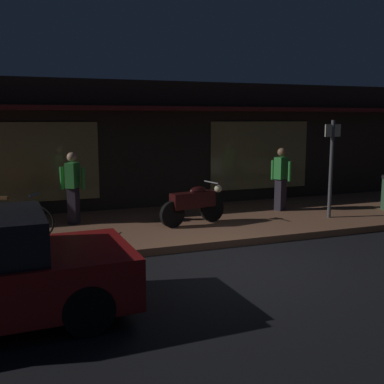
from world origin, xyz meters
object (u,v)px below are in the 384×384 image
at_px(motorcycle, 194,203).
at_px(bicycle_parked, 16,220).
at_px(person_photographer, 73,186).
at_px(person_bystander, 281,178).
at_px(sign_post, 331,163).

height_order(motorcycle, bicycle_parked, motorcycle).
bearing_deg(person_photographer, person_bystander, -3.45).
relative_size(person_photographer, sign_post, 0.70).
bearing_deg(sign_post, motorcycle, 172.03).
height_order(motorcycle, person_bystander, person_bystander).
distance_m(bicycle_parked, person_bystander, 6.68).
bearing_deg(motorcycle, person_photographer, 157.62).
bearing_deg(motorcycle, bicycle_parked, 177.06).
bearing_deg(sign_post, person_bystander, 118.14).
xyz_separation_m(motorcycle, person_bystander, (2.76, 0.75, 0.38)).
distance_m(person_photographer, sign_post, 6.24).
bearing_deg(motorcycle, sign_post, -7.97).
relative_size(motorcycle, bicycle_parked, 1.13).
relative_size(bicycle_parked, person_photographer, 0.89).
relative_size(bicycle_parked, person_bystander, 0.89).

